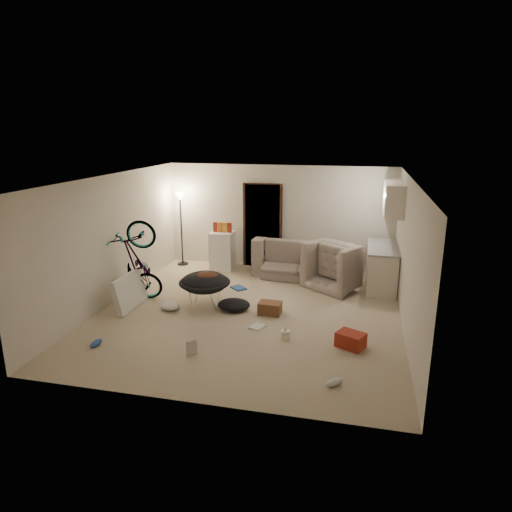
% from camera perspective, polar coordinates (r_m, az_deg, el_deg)
% --- Properties ---
extents(floor, '(5.50, 6.00, 0.02)m').
position_cam_1_polar(floor, '(8.64, -0.79, -7.11)').
color(floor, '#BFAE93').
rests_on(floor, ground).
extents(ceiling, '(5.50, 6.00, 0.02)m').
position_cam_1_polar(ceiling, '(8.00, -0.86, 9.75)').
color(ceiling, white).
rests_on(ceiling, wall_back).
extents(wall_back, '(5.50, 0.02, 2.50)m').
position_cam_1_polar(wall_back, '(11.11, 2.91, 4.87)').
color(wall_back, beige).
rests_on(wall_back, floor).
extents(wall_front, '(5.50, 0.02, 2.50)m').
position_cam_1_polar(wall_front, '(5.51, -8.38, -6.84)').
color(wall_front, beige).
rests_on(wall_front, floor).
extents(wall_left, '(0.02, 6.00, 2.50)m').
position_cam_1_polar(wall_left, '(9.27, -17.63, 1.94)').
color(wall_left, beige).
rests_on(wall_left, floor).
extents(wall_right, '(0.02, 6.00, 2.50)m').
position_cam_1_polar(wall_right, '(8.05, 18.62, -0.19)').
color(wall_right, beige).
rests_on(wall_right, floor).
extents(doorway, '(0.85, 0.10, 2.04)m').
position_cam_1_polar(doorway, '(11.19, 0.83, 3.77)').
color(doorway, black).
rests_on(doorway, floor).
extents(door_trim, '(0.97, 0.04, 2.10)m').
position_cam_1_polar(door_trim, '(11.16, 0.80, 3.74)').
color(door_trim, '#351D12').
rests_on(door_trim, floor).
extents(floor_lamp, '(0.28, 0.28, 1.81)m').
position_cam_1_polar(floor_lamp, '(11.42, -9.40, 5.27)').
color(floor_lamp, black).
rests_on(floor_lamp, floor).
extents(kitchen_counter, '(0.60, 1.50, 0.88)m').
position_cam_1_polar(kitchen_counter, '(10.17, 15.41, -1.43)').
color(kitchen_counter, beige).
rests_on(kitchen_counter, floor).
extents(counter_top, '(0.64, 1.54, 0.04)m').
position_cam_1_polar(counter_top, '(10.04, 15.60, 1.07)').
color(counter_top, gray).
rests_on(counter_top, kitchen_counter).
extents(kitchen_uppers, '(0.38, 1.40, 0.65)m').
position_cam_1_polar(kitchen_uppers, '(9.85, 16.81, 6.94)').
color(kitchen_uppers, beige).
rests_on(kitchen_uppers, wall_right).
extents(sofa, '(2.28, 1.00, 0.65)m').
position_cam_1_polar(sofa, '(10.69, 5.83, -0.73)').
color(sofa, '#3B433B').
rests_on(sofa, floor).
extents(armchair, '(1.51, 1.48, 0.74)m').
position_cam_1_polar(armchair, '(10.10, 10.76, -1.66)').
color(armchair, '#3B433B').
rests_on(armchair, floor).
extents(bicycle, '(1.77, 0.95, 0.98)m').
position_cam_1_polar(bicycle, '(9.36, -14.45, -2.82)').
color(bicycle, black).
rests_on(bicycle, floor).
extents(book_asset, '(0.28, 0.29, 0.02)m').
position_cam_1_polar(book_asset, '(7.18, -8.68, -12.17)').
color(book_asset, maroon).
rests_on(book_asset, floor).
extents(mini_fridge, '(0.55, 0.55, 0.92)m').
position_cam_1_polar(mini_fridge, '(11.15, -4.21, 0.71)').
color(mini_fridge, white).
rests_on(mini_fridge, floor).
extents(snack_box_0, '(0.12, 0.09, 0.30)m').
position_cam_1_polar(snack_box_0, '(11.07, -5.11, 3.47)').
color(snack_box_0, maroon).
rests_on(snack_box_0, mini_fridge).
extents(snack_box_1, '(0.10, 0.08, 0.30)m').
position_cam_1_polar(snack_box_1, '(11.04, -4.51, 3.45)').
color(snack_box_1, orange).
rests_on(snack_box_1, mini_fridge).
extents(snack_box_2, '(0.10, 0.08, 0.30)m').
position_cam_1_polar(snack_box_2, '(11.00, -3.92, 3.42)').
color(snack_box_2, gold).
rests_on(snack_box_2, mini_fridge).
extents(snack_box_3, '(0.10, 0.08, 0.30)m').
position_cam_1_polar(snack_box_3, '(10.97, -3.32, 3.39)').
color(snack_box_3, maroon).
rests_on(snack_box_3, mini_fridge).
extents(saucer_chair, '(0.98, 0.98, 0.70)m').
position_cam_1_polar(saucer_chair, '(8.79, -6.42, -3.85)').
color(saucer_chair, silver).
rests_on(saucer_chair, floor).
extents(hoodie, '(0.61, 0.57, 0.22)m').
position_cam_1_polar(hoodie, '(8.68, -6.21, -2.68)').
color(hoodie, '#482518').
rests_on(hoodie, saucer_chair).
extents(sofa_drape, '(0.60, 0.51, 0.28)m').
position_cam_1_polar(sofa_drape, '(10.78, 0.85, 0.68)').
color(sofa_drape, black).
rests_on(sofa_drape, sofa).
extents(tv_box, '(0.27, 0.99, 0.66)m').
position_cam_1_polar(tv_box, '(9.07, -15.55, -4.31)').
color(tv_box, silver).
rests_on(tv_box, floor).
extents(drink_case_a, '(0.42, 0.31, 0.23)m').
position_cam_1_polar(drink_case_a, '(8.51, 1.75, -6.54)').
color(drink_case_a, brown).
rests_on(drink_case_a, floor).
extents(drink_case_b, '(0.51, 0.46, 0.24)m').
position_cam_1_polar(drink_case_b, '(7.46, 11.75, -10.24)').
color(drink_case_b, maroon).
rests_on(drink_case_b, floor).
extents(juicer, '(0.15, 0.15, 0.22)m').
position_cam_1_polar(juicer, '(7.58, 3.67, -9.73)').
color(juicer, white).
rests_on(juicer, floor).
extents(newspaper, '(0.67, 0.70, 0.01)m').
position_cam_1_polar(newspaper, '(10.61, 1.01, -2.60)').
color(newspaper, beige).
rests_on(newspaper, floor).
extents(book_blue, '(0.39, 0.39, 0.03)m').
position_cam_1_polar(book_blue, '(9.85, -2.20, -4.01)').
color(book_blue, '#284892').
rests_on(book_blue, floor).
extents(book_white, '(0.29, 0.32, 0.02)m').
position_cam_1_polar(book_white, '(8.02, 0.15, -8.83)').
color(book_white, silver).
rests_on(book_white, floor).
extents(shoe_0, '(0.29, 0.23, 0.10)m').
position_cam_1_polar(shoe_0, '(11.00, 1.34, -1.68)').
color(shoe_0, '#284892').
rests_on(shoe_0, floor).
extents(shoe_2, '(0.13, 0.27, 0.10)m').
position_cam_1_polar(shoe_2, '(7.79, -19.34, -10.24)').
color(shoe_2, '#284892').
rests_on(shoe_2, floor).
extents(shoe_4, '(0.28, 0.28, 0.10)m').
position_cam_1_polar(shoe_4, '(6.44, 9.71, -15.29)').
color(shoe_4, white).
rests_on(shoe_4, floor).
extents(clothes_lump_a, '(0.66, 0.58, 0.20)m').
position_cam_1_polar(clothes_lump_a, '(8.73, -2.80, -6.11)').
color(clothes_lump_a, black).
rests_on(clothes_lump_a, floor).
extents(clothes_lump_b, '(0.59, 0.56, 0.14)m').
position_cam_1_polar(clothes_lump_b, '(11.02, 0.56, -1.52)').
color(clothes_lump_b, black).
rests_on(clothes_lump_b, floor).
extents(clothes_lump_c, '(0.53, 0.53, 0.13)m').
position_cam_1_polar(clothes_lump_c, '(8.91, -10.68, -6.15)').
color(clothes_lump_c, silver).
rests_on(clothes_lump_c, floor).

